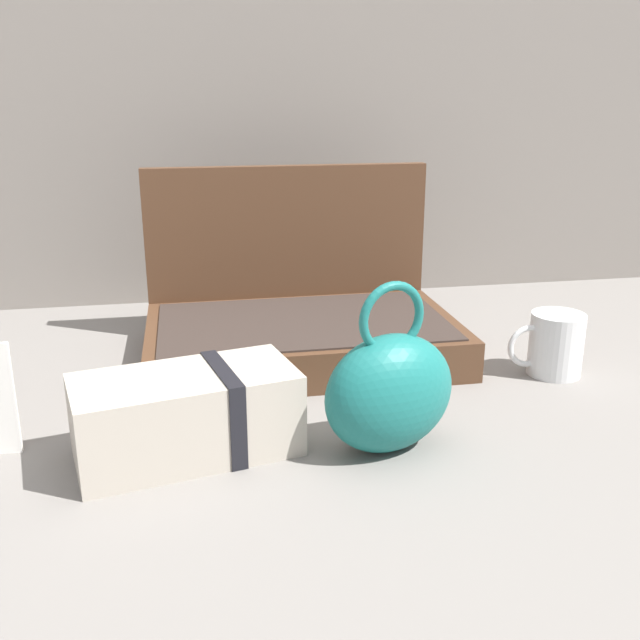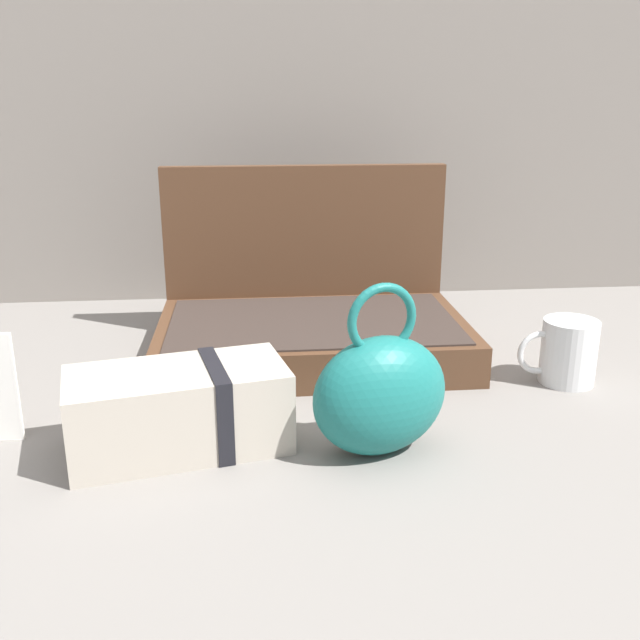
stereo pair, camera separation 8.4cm
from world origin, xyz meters
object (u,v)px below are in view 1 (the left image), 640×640
object	(u,v)px
cream_toiletry_bag	(189,415)
coffee_mug	(554,344)
open_suitcase	(299,315)
teal_pouch_handbag	(390,391)

from	to	relation	value
cream_toiletry_bag	coffee_mug	distance (m)	0.59
open_suitcase	cream_toiletry_bag	world-z (taller)	open_suitcase
teal_pouch_handbag	cream_toiletry_bag	size ratio (longest dim) A/B	0.76
open_suitcase	cream_toiletry_bag	distance (m)	0.39
teal_pouch_handbag	cream_toiletry_bag	world-z (taller)	teal_pouch_handbag
cream_toiletry_bag	coffee_mug	world-z (taller)	cream_toiletry_bag
open_suitcase	coffee_mug	size ratio (longest dim) A/B	4.15
open_suitcase	teal_pouch_handbag	distance (m)	0.38
open_suitcase	teal_pouch_handbag	xyz separation A→B (m)	(0.05, -0.37, 0.01)
teal_pouch_handbag	cream_toiletry_bag	xyz separation A→B (m)	(-0.24, 0.03, -0.03)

